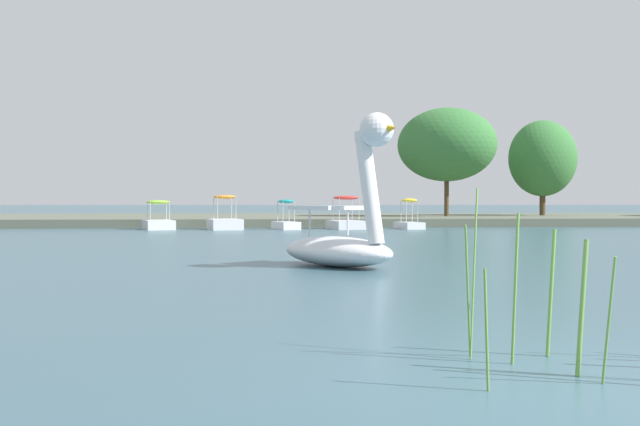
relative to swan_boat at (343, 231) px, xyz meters
name	(u,v)px	position (x,y,z in m)	size (l,w,h in m)	color
ground_plane	(638,394)	(0.94, -9.61, -0.71)	(664.93, 664.93, 0.00)	#385966
shore_bank_far	(304,219)	(0.94, 31.82, -0.49)	(144.92, 19.88, 0.44)	#5B6051
swan_boat	(343,231)	(0.00, 0.00, 0.00)	(2.77, 3.07, 3.01)	white
pedal_boat_yellow	(409,221)	(5.42, 20.00, -0.32)	(1.29, 1.87, 1.49)	white
pedal_boat_red	(346,219)	(2.35, 20.22, -0.24)	(1.78, 2.52, 1.61)	white
pedal_boat_teal	(286,221)	(-0.56, 19.87, -0.30)	(1.39, 1.90, 1.44)	white
pedal_boat_orange	(225,220)	(-3.47, 20.01, -0.25)	(1.89, 2.61, 1.65)	white
pedal_boat_lime	(158,221)	(-6.63, 20.33, -0.31)	(1.89, 2.62, 1.40)	white
tree_sapling_by_fence	(543,158)	(16.65, 31.48, 3.46)	(6.39, 6.33, 6.23)	#4C3823
tree_broadleaf_behind_dock	(447,145)	(9.63, 29.14, 4.13)	(8.34, 8.26, 6.68)	#4C3823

